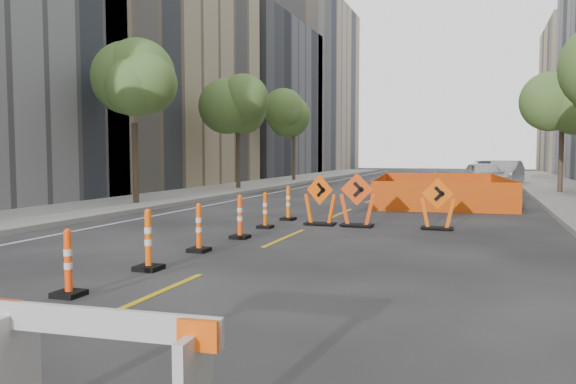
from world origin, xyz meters
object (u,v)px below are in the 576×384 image
at_px(chevron_sign_left, 320,200).
at_px(parked_car_mid, 505,173).
at_px(channelizer_2, 148,240).
at_px(channelizer_4, 240,217).
at_px(channelizer_6, 288,203).
at_px(chevron_sign_center, 357,200).
at_px(parked_car_far, 487,171).
at_px(parked_car_near, 484,176).
at_px(chevron_sign_right, 437,204).
at_px(channelizer_3, 199,227).
at_px(channelizer_5, 265,210).
at_px(barricade_board, 99,374).
at_px(channelizer_1, 68,263).

relative_size(chevron_sign_left, parked_car_mid, 0.30).
height_order(channelizer_2, channelizer_4, channelizer_2).
height_order(channelizer_6, chevron_sign_center, chevron_sign_center).
bearing_deg(parked_car_far, parked_car_near, -91.11).
bearing_deg(chevron_sign_right, chevron_sign_left, 171.43).
bearing_deg(channelizer_3, channelizer_5, 90.41).
bearing_deg(chevron_sign_right, parked_car_mid, 72.83).
relative_size(channelizer_5, chevron_sign_left, 0.69).
xyz_separation_m(channelizer_2, parked_car_mid, (7.17, 30.58, 0.25)).
height_order(channelizer_3, barricade_board, channelizer_3).
relative_size(chevron_sign_center, parked_car_near, 0.32).
bearing_deg(chevron_sign_left, channelizer_5, -120.20).
bearing_deg(chevron_sign_right, channelizer_4, -154.68).
distance_m(channelizer_2, channelizer_5, 5.99).
relative_size(channelizer_1, channelizer_5, 0.99).
bearing_deg(channelizer_1, channelizer_6, 89.93).
distance_m(channelizer_2, channelizer_6, 7.99).
height_order(channelizer_5, chevron_sign_center, chevron_sign_center).
height_order(channelizer_4, chevron_sign_left, chevron_sign_left).
distance_m(channelizer_3, chevron_sign_right, 7.00).
height_order(channelizer_6, chevron_sign_left, chevron_sign_left).
xyz_separation_m(channelizer_1, barricade_board, (3.10, -3.32, -0.01)).
distance_m(channelizer_3, parked_car_far, 34.85).
bearing_deg(channelizer_3, chevron_sign_right, 49.02).
bearing_deg(parked_car_mid, chevron_sign_center, -89.38).
xyz_separation_m(channelizer_1, chevron_sign_right, (4.63, 9.28, 0.21)).
xyz_separation_m(chevron_sign_left, parked_car_far, (4.92, 29.14, 0.02)).
bearing_deg(parked_car_near, channelizer_6, -123.57).
bearing_deg(channelizer_4, parked_car_far, 79.31).
xyz_separation_m(chevron_sign_right, parked_car_mid, (2.62, 23.30, 0.09)).
distance_m(channelizer_4, chevron_sign_right, 5.58).
bearing_deg(chevron_sign_right, parked_car_far, 76.11).
relative_size(chevron_sign_left, parked_car_near, 0.31).
relative_size(channelizer_2, channelizer_5, 1.09).
relative_size(chevron_sign_center, parked_car_far, 0.29).
bearing_deg(barricade_board, chevron_sign_center, 89.16).
bearing_deg(channelizer_1, channelizer_2, 87.82).
distance_m(channelizer_3, parked_car_near, 23.86).
relative_size(channelizer_1, parked_car_far, 0.19).
height_order(chevron_sign_left, parked_car_near, parked_car_near).
xyz_separation_m(channelizer_3, channelizer_5, (-0.03, 3.99, -0.02)).
height_order(channelizer_1, channelizer_4, channelizer_4).
bearing_deg(channelizer_6, channelizer_1, -90.07).
xyz_separation_m(barricade_board, parked_car_near, (2.84, 30.43, 0.33)).
xyz_separation_m(channelizer_3, parked_car_far, (6.18, 34.29, 0.24)).
bearing_deg(channelizer_2, parked_car_mid, 76.81).
bearing_deg(barricade_board, parked_car_near, 80.60).
relative_size(channelizer_6, parked_car_near, 0.23).
bearing_deg(channelizer_5, chevron_sign_right, 15.60).
xyz_separation_m(chevron_sign_left, parked_car_mid, (5.95, 23.43, 0.07)).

